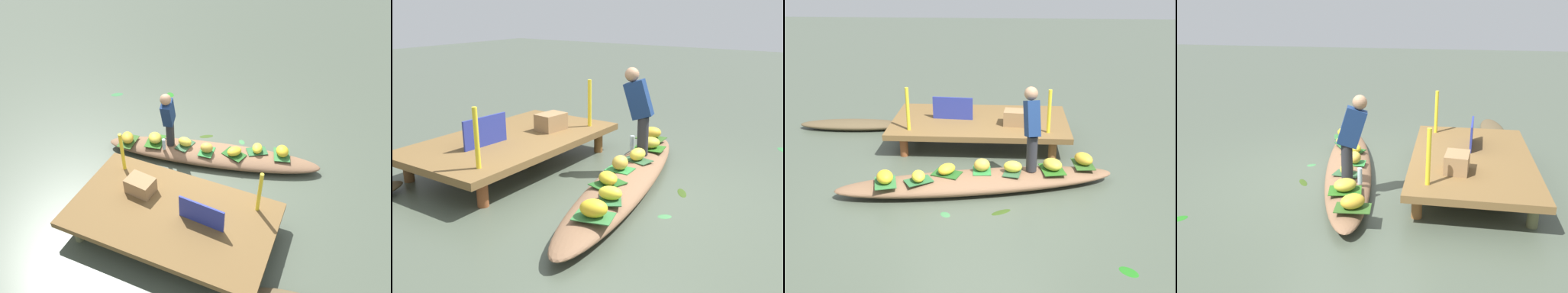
# 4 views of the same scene
# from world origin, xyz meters

# --- Properties ---
(canal_water) EXTENTS (40.00, 40.00, 0.00)m
(canal_water) POSITION_xyz_m (0.00, 0.00, 0.00)
(canal_water) COLOR #495343
(canal_water) RESTS_ON ground
(dock_platform) EXTENTS (3.20, 1.80, 0.44)m
(dock_platform) POSITION_xyz_m (-0.08, 1.90, 0.38)
(dock_platform) COLOR brown
(dock_platform) RESTS_ON ground
(vendor_boat) EXTENTS (4.21, 1.54, 0.26)m
(vendor_boat) POSITION_xyz_m (0.00, 0.00, 0.13)
(vendor_boat) COLOR brown
(vendor_boat) RESTS_ON ground
(leaf_mat_0) EXTENTS (0.40, 0.49, 0.01)m
(leaf_mat_0) POSITION_xyz_m (1.11, 0.21, 0.26)
(leaf_mat_0) COLOR #2B661D
(leaf_mat_0) RESTS_ON vendor_boat
(banana_bunch_0) EXTENTS (0.39, 0.40, 0.17)m
(banana_bunch_0) POSITION_xyz_m (1.11, 0.21, 0.35)
(banana_bunch_0) COLOR gold
(banana_bunch_0) RESTS_ON vendor_boat
(leaf_mat_1) EXTENTS (0.45, 0.41, 0.01)m
(leaf_mat_1) POSITION_xyz_m (-0.83, -0.28, 0.26)
(leaf_mat_1) COLOR #2B6234
(leaf_mat_1) RESTS_ON vendor_boat
(banana_bunch_1) EXTENTS (0.25, 0.31, 0.15)m
(banana_bunch_1) POSITION_xyz_m (-0.83, -0.28, 0.34)
(banana_bunch_1) COLOR yellow
(banana_bunch_1) RESTS_ON vendor_boat
(leaf_mat_2) EXTENTS (0.29, 0.36, 0.01)m
(leaf_mat_2) POSITION_xyz_m (0.06, 0.11, 0.26)
(leaf_mat_2) COLOR #2D7E38
(leaf_mat_2) RESTS_ON vendor_boat
(banana_bunch_2) EXTENTS (0.27, 0.24, 0.19)m
(banana_bunch_2) POSITION_xyz_m (0.06, 0.11, 0.36)
(banana_bunch_2) COLOR gold
(banana_bunch_2) RESTS_ON vendor_boat
(leaf_mat_3) EXTENTS (0.47, 0.38, 0.01)m
(leaf_mat_3) POSITION_xyz_m (-0.46, -0.02, 0.26)
(leaf_mat_3) COLOR #22561F
(leaf_mat_3) RESTS_ON vendor_boat
(banana_bunch_3) EXTENTS (0.34, 0.36, 0.15)m
(banana_bunch_3) POSITION_xyz_m (-0.46, -0.02, 0.34)
(banana_bunch_3) COLOR yellow
(banana_bunch_3) RESTS_ON vendor_boat
(leaf_mat_4) EXTENTS (0.33, 0.47, 0.01)m
(leaf_mat_4) POSITION_xyz_m (1.60, 0.43, 0.26)
(leaf_mat_4) COLOR #305820
(leaf_mat_4) RESTS_ON vendor_boat
(banana_bunch_4) EXTENTS (0.37, 0.39, 0.18)m
(banana_bunch_4) POSITION_xyz_m (1.60, 0.43, 0.35)
(banana_bunch_4) COLOR gold
(banana_bunch_4) RESTS_ON vendor_boat
(leaf_mat_5) EXTENTS (0.40, 0.47, 0.01)m
(leaf_mat_5) POSITION_xyz_m (-1.29, -0.37, 0.26)
(leaf_mat_5) COLOR #317036
(leaf_mat_5) RESTS_ON vendor_boat
(banana_bunch_5) EXTENTS (0.32, 0.35, 0.19)m
(banana_bunch_5) POSITION_xyz_m (-1.29, -0.37, 0.35)
(banana_bunch_5) COLOR yellow
(banana_bunch_5) RESTS_ON vendor_boat
(leaf_mat_6) EXTENTS (0.30, 0.42, 0.01)m
(leaf_mat_6) POSITION_xyz_m (0.51, 0.09, 0.26)
(leaf_mat_6) COLOR #2F5735
(leaf_mat_6) RESTS_ON vendor_boat
(banana_bunch_6) EXTENTS (0.29, 0.21, 0.17)m
(banana_bunch_6) POSITION_xyz_m (0.51, 0.09, 0.35)
(banana_bunch_6) COLOR yellow
(banana_bunch_6) RESTS_ON vendor_boat
(vendor_person) EXTENTS (0.26, 0.45, 1.24)m
(vendor_person) POSITION_xyz_m (0.78, 0.24, 0.96)
(vendor_person) COLOR #28282D
(vendor_person) RESTS_ON vendor_boat
(water_bottle) EXTENTS (0.07, 0.07, 0.23)m
(water_bottle) POSITION_xyz_m (0.84, 0.36, 0.37)
(water_bottle) COLOR silver
(water_bottle) RESTS_ON vendor_boat
(market_banner) EXTENTS (0.74, 0.08, 0.41)m
(market_banner) POSITION_xyz_m (-0.58, 1.90, 0.65)
(market_banner) COLOR navy
(market_banner) RESTS_ON dock_platform
(railing_post_west) EXTENTS (0.06, 0.06, 0.75)m
(railing_post_west) POSITION_xyz_m (-1.28, 1.30, 0.82)
(railing_post_west) COLOR yellow
(railing_post_west) RESTS_ON dock_platform
(railing_post_east) EXTENTS (0.06, 0.06, 0.75)m
(railing_post_east) POSITION_xyz_m (1.12, 1.30, 0.82)
(railing_post_east) COLOR yellow
(railing_post_east) RESTS_ON dock_platform
(produce_crate) EXTENTS (0.47, 0.36, 0.26)m
(produce_crate) POSITION_xyz_m (0.59, 1.67, 0.57)
(produce_crate) COLOR #937049
(produce_crate) RESTS_ON dock_platform
(drifting_plant_0) EXTENTS (0.27, 0.27, 0.01)m
(drifting_plant_0) POSITION_xyz_m (1.79, -1.85, 0.00)
(drifting_plant_0) COLOR #21711C
(drifting_plant_0) RESTS_ON ground
(drifting_plant_1) EXTENTS (0.33, 0.30, 0.01)m
(drifting_plant_1) POSITION_xyz_m (3.00, -1.34, 0.00)
(drifting_plant_1) COLOR #32703C
(drifting_plant_1) RESTS_ON ground
(drifting_plant_2) EXTENTS (0.19, 0.20, 0.01)m
(drifting_plant_2) POSITION_xyz_m (-0.39, -0.75, 0.00)
(drifting_plant_2) COLOR #3D7A45
(drifting_plant_2) RESTS_ON ground
(drifting_plant_3) EXTENTS (0.31, 0.25, 0.01)m
(drifting_plant_3) POSITION_xyz_m (0.36, -0.65, 0.00)
(drifting_plant_3) COLOR #314A17
(drifting_plant_3) RESTS_ON ground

